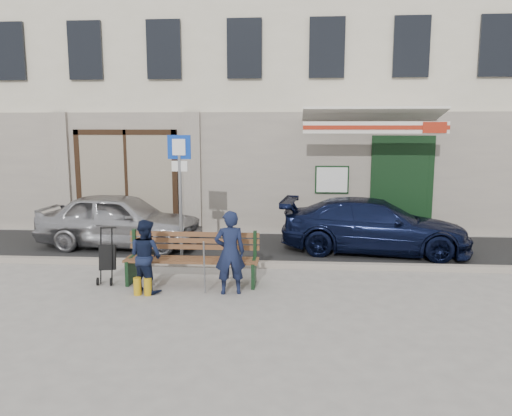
# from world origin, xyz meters

# --- Properties ---
(ground) EXTENTS (80.00, 80.00, 0.00)m
(ground) POSITION_xyz_m (0.00, 0.00, 0.00)
(ground) COLOR #9E9991
(ground) RESTS_ON ground
(asphalt_lane) EXTENTS (60.00, 3.20, 0.01)m
(asphalt_lane) POSITION_xyz_m (0.00, 3.10, 0.01)
(asphalt_lane) COLOR #282828
(asphalt_lane) RESTS_ON ground
(curb) EXTENTS (60.00, 0.18, 0.12)m
(curb) POSITION_xyz_m (0.00, 1.50, 0.06)
(curb) COLOR #9E9384
(curb) RESTS_ON ground
(building) EXTENTS (20.00, 8.27, 10.00)m
(building) POSITION_xyz_m (0.01, 8.45, 4.97)
(building) COLOR beige
(building) RESTS_ON ground
(car_silver) EXTENTS (3.92, 1.80, 1.30)m
(car_silver) POSITION_xyz_m (-2.75, 3.00, 0.65)
(car_silver) COLOR #A8A8AC
(car_silver) RESTS_ON ground
(car_navy) EXTENTS (4.36, 2.22, 1.21)m
(car_navy) POSITION_xyz_m (3.13, 2.97, 0.61)
(car_navy) COLOR black
(car_navy) RESTS_ON ground
(parking_sign) EXTENTS (0.49, 0.09, 2.64)m
(parking_sign) POSITION_xyz_m (-1.07, 1.92, 1.77)
(parking_sign) COLOR gray
(parking_sign) RESTS_ON ground
(bench) EXTENTS (2.40, 1.17, 0.98)m
(bench) POSITION_xyz_m (-0.57, 0.33, 0.46)
(bench) COLOR brown
(bench) RESTS_ON ground
(man) EXTENTS (0.59, 0.45, 1.43)m
(man) POSITION_xyz_m (0.23, -0.14, 0.72)
(man) COLOR #141C38
(man) RESTS_ON ground
(woman) EXTENTS (0.77, 0.71, 1.26)m
(woman) POSITION_xyz_m (-1.22, -0.13, 0.63)
(woman) COLOR #121A33
(woman) RESTS_ON ground
(stroller) EXTENTS (0.34, 0.44, 1.00)m
(stroller) POSITION_xyz_m (-2.07, 0.31, 0.44)
(stroller) COLOR black
(stroller) RESTS_ON ground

